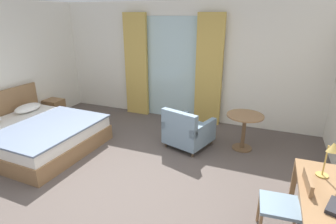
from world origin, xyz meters
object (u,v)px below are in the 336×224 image
object	(u,v)px
nightstand	(55,109)
round_cafe_table	(244,124)
bed	(35,134)
desk_lamp	(332,151)
writing_desk	(332,207)
desk_chair	(290,203)
armchair_by_window	(188,131)

from	to	relation	value
nightstand	round_cafe_table	distance (m)	4.50
nightstand	bed	bearing A→B (deg)	-58.75
nightstand	desk_lamp	xyz separation A→B (m)	(5.55, -1.76, 0.84)
nightstand	round_cafe_table	world-z (taller)	round_cafe_table
bed	writing_desk	bearing A→B (deg)	-8.86
desk_chair	desk_lamp	bearing A→B (deg)	33.33
nightstand	writing_desk	xyz separation A→B (m)	(5.59, -2.09, 0.40)
writing_desk	round_cafe_table	bearing A→B (deg)	116.71
writing_desk	desk_chair	xyz separation A→B (m)	(-0.36, 0.12, -0.16)
writing_desk	desk_lamp	bearing A→B (deg)	96.36
desk_chair	desk_lamp	world-z (taller)	desk_lamp
nightstand	desk_lamp	size ratio (longest dim) A/B	1.00
bed	nightstand	size ratio (longest dim) A/B	4.52
bed	armchair_by_window	xyz separation A→B (m)	(2.67, 1.12, 0.05)
desk_chair	nightstand	bearing A→B (deg)	159.35
writing_desk	armchair_by_window	world-z (taller)	armchair_by_window
armchair_by_window	desk_lamp	bearing A→B (deg)	-36.72
desk_chair	round_cafe_table	distance (m)	2.19
nightstand	desk_lamp	distance (m)	5.88
desk_chair	round_cafe_table	xyz separation A→B (m)	(-0.73, 2.06, 0.03)
nightstand	writing_desk	size ratio (longest dim) A/B	0.32
nightstand	round_cafe_table	xyz separation A→B (m)	(4.49, 0.09, 0.27)
desk_chair	round_cafe_table	size ratio (longest dim) A/B	1.24
desk_chair	armchair_by_window	world-z (taller)	desk_chair
nightstand	desk_chair	world-z (taller)	desk_chair
desk_chair	desk_lamp	distance (m)	0.71
desk_chair	round_cafe_table	world-z (taller)	desk_chair
writing_desk	desk_lamp	xyz separation A→B (m)	(-0.04, 0.33, 0.44)
nightstand	desk_lamp	world-z (taller)	desk_lamp
round_cafe_table	nightstand	bearing A→B (deg)	-178.81
bed	armchair_by_window	bearing A→B (deg)	22.81
desk_lamp	round_cafe_table	xyz separation A→B (m)	(-1.06, 1.85, -0.57)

